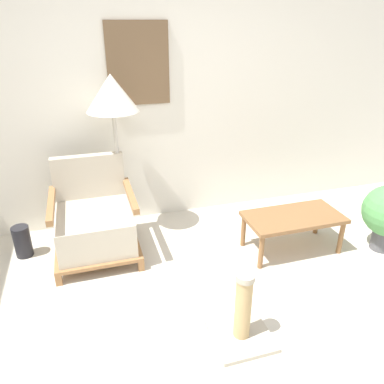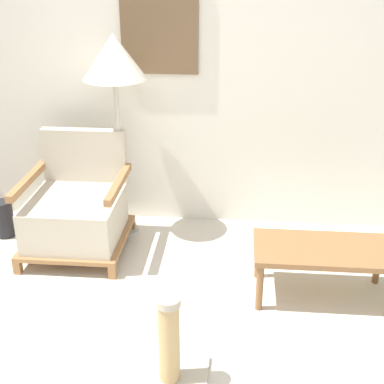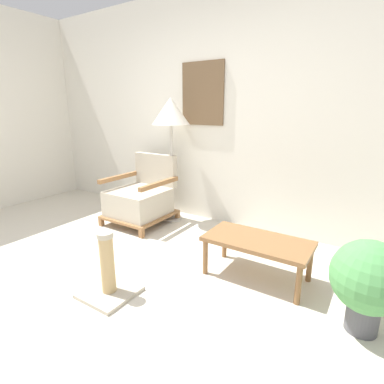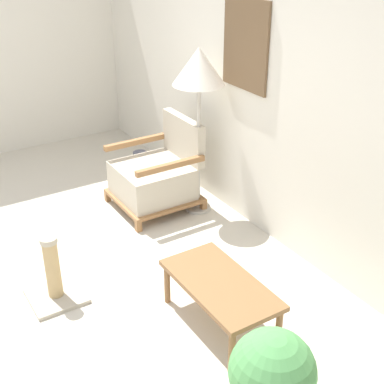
% 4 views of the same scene
% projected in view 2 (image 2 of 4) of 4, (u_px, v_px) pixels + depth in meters
% --- Properties ---
extents(wall_back, '(8.00, 0.09, 2.70)m').
position_uv_depth(wall_back, '(180.00, 51.00, 3.89)').
color(wall_back, silver).
rests_on(wall_back, ground_plane).
extents(armchair, '(0.71, 0.73, 0.83)m').
position_uv_depth(armchair, '(77.00, 211.00, 3.83)').
color(armchair, olive).
rests_on(armchair, ground_plane).
extents(floor_lamp, '(0.45, 0.45, 1.51)m').
position_uv_depth(floor_lamp, '(114.00, 63.00, 3.67)').
color(floor_lamp, '#B7B2A8').
rests_on(floor_lamp, ground_plane).
extents(coffee_table, '(0.86, 0.44, 0.35)m').
position_uv_depth(coffee_table, '(324.00, 254.00, 3.29)').
color(coffee_table, brown).
rests_on(coffee_table, ground_plane).
extents(vase, '(0.15, 0.15, 0.29)m').
position_uv_depth(vase, '(4.00, 219.00, 4.08)').
color(vase, black).
rests_on(vase, ground_plane).
extents(scratching_post, '(0.38, 0.38, 0.51)m').
position_uv_depth(scratching_post, '(169.00, 357.00, 2.65)').
color(scratching_post, '#B2A893').
rests_on(scratching_post, ground_plane).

